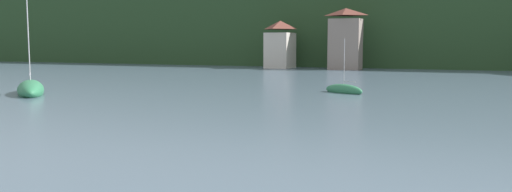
{
  "coord_description": "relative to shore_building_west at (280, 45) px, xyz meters",
  "views": [
    {
      "loc": [
        8.59,
        28.13,
        4.45
      ],
      "look_at": [
        0.0,
        48.08,
        2.24
      ],
      "focal_mm": 36.01,
      "sensor_mm": 36.0,
      "label": 1
    }
  ],
  "objects": [
    {
      "name": "sailboat_far_0",
      "position": [
        -2.93,
        -54.82,
        -3.78
      ],
      "size": [
        7.27,
        7.04,
        9.69
      ],
      "rotation": [
        0.0,
        0.0,
        2.38
      ],
      "color": "#2D754C",
      "rests_on": "ground_plane"
    },
    {
      "name": "sailboat_far_4",
      "position": [
        22.24,
        -42.67,
        -3.93
      ],
      "size": [
        4.27,
        3.03,
        5.22
      ],
      "rotation": [
        0.0,
        0.0,
        2.64
      ],
      "color": "#2D754C",
      "rests_on": "ground_plane"
    },
    {
      "name": "shore_building_westcentral",
      "position": [
        12.33,
        -0.88,
        0.93
      ],
      "size": [
        5.59,
        3.81,
        10.52
      ],
      "color": "gray",
      "rests_on": "ground_plane"
    },
    {
      "name": "shore_building_west",
      "position": [
        0.0,
        0.0,
        0.0
      ],
      "size": [
        4.62,
        5.66,
        8.64
      ],
      "color": "beige",
      "rests_on": "ground_plane"
    },
    {
      "name": "wooded_hillside",
      "position": [
        1.25,
        38.09,
        2.93
      ],
      "size": [
        352.0,
        58.04,
        32.0
      ],
      "color": "#264223",
      "rests_on": "ground_plane"
    }
  ]
}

